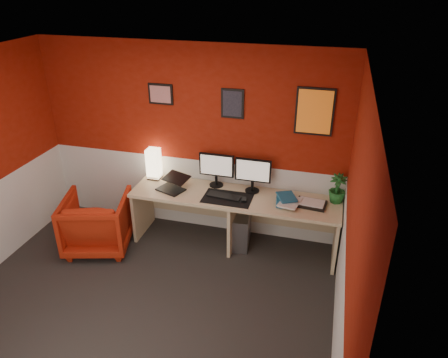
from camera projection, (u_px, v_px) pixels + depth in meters
ground at (140, 309)px, 4.50m from camera, size 4.00×3.50×0.01m
ceiling at (112, 74)px, 3.38m from camera, size 4.00×3.50×0.01m
wall_back at (190, 141)px, 5.45m from camera, size 4.00×0.01×2.50m
wall_right at (350, 241)px, 3.47m from camera, size 0.01×3.50×2.50m
wainscot_back at (192, 193)px, 5.78m from camera, size 4.00×0.01×1.00m
wainscot_right at (338, 309)px, 3.81m from camera, size 0.01×3.50×1.00m
desk at (234, 221)px, 5.39m from camera, size 2.60×0.65×0.73m
shoji_lamp at (154, 165)px, 5.58m from camera, size 0.16×0.16×0.40m
laptop at (170, 182)px, 5.31m from camera, size 0.39×0.33×0.22m
monitor_left at (216, 165)px, 5.35m from camera, size 0.45×0.06×0.58m
monitor_right at (253, 170)px, 5.21m from camera, size 0.45×0.06×0.58m
desk_mat at (227, 198)px, 5.17m from camera, size 0.60×0.38×0.01m
keyboard at (224, 196)px, 5.19m from camera, size 0.43×0.19×0.02m
mouse at (244, 200)px, 5.10m from camera, size 0.08×0.11×0.03m
book_bottom at (276, 201)px, 5.08m from camera, size 0.25×0.32×0.03m
book_middle at (281, 200)px, 5.05m from camera, size 0.29×0.35×0.02m
book_top at (279, 198)px, 5.05m from camera, size 0.30×0.33×0.03m
zen_tray at (311, 204)px, 5.02m from camera, size 0.37×0.29×0.03m
potted_plant at (337, 189)px, 5.02m from camera, size 0.21×0.21×0.36m
pc_tower at (242, 229)px, 5.47m from camera, size 0.25×0.47×0.45m
armchair at (97, 222)px, 5.37m from camera, size 0.97×0.98×0.73m
art_left at (161, 94)px, 5.25m from camera, size 0.32×0.02×0.26m
art_center at (233, 104)px, 5.06m from camera, size 0.28×0.02×0.36m
art_right at (315, 112)px, 4.84m from camera, size 0.44×0.02×0.56m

